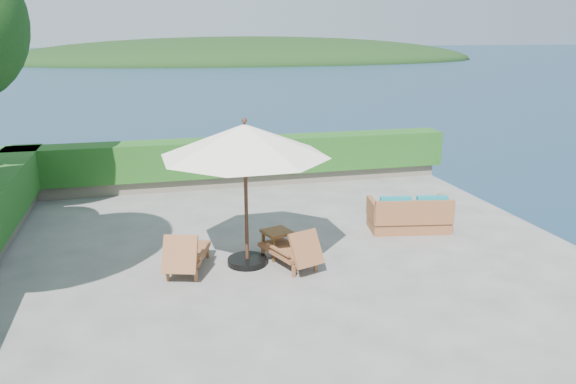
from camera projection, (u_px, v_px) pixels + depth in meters
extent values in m
plane|color=gray|center=(283.00, 258.00, 10.89)|extent=(12.00, 12.00, 0.00)
cube|color=#585046|center=(283.00, 330.00, 11.31)|extent=(12.00, 12.00, 3.00)
ellipsoid|color=black|center=(249.00, 61.00, 148.14)|extent=(126.00, 57.60, 12.60)
cube|color=slate|center=(237.00, 179.00, 16.06)|extent=(12.00, 0.60, 0.36)
cube|color=#214714|center=(236.00, 156.00, 15.87)|extent=(12.40, 0.90, 1.00)
cylinder|color=black|center=(247.00, 261.00, 10.61)|extent=(0.99, 0.99, 0.12)
cylinder|color=#3A2115|center=(246.00, 196.00, 10.26)|extent=(0.09, 0.09, 2.68)
cone|color=white|center=(245.00, 140.00, 9.97)|extent=(4.12, 4.12, 0.59)
sphere|color=#3A2115|center=(244.00, 120.00, 9.87)|extent=(0.13, 0.13, 0.10)
cube|color=#9C6139|center=(167.00, 275.00, 9.87)|extent=(0.07, 0.07, 0.24)
cube|color=#9C6139|center=(196.00, 275.00, 9.84)|extent=(0.07, 0.07, 0.24)
cube|color=#9C6139|center=(182.00, 252.00, 10.91)|extent=(0.07, 0.07, 0.24)
cube|color=#9C6139|center=(208.00, 252.00, 10.89)|extent=(0.07, 0.07, 0.24)
cube|color=#9C6139|center=(189.00, 253.00, 10.42)|extent=(0.92, 1.30, 0.08)
cube|color=#9C6139|center=(180.00, 254.00, 9.70)|extent=(0.68, 0.54, 0.63)
cube|color=#9C6139|center=(170.00, 250.00, 10.23)|extent=(0.28, 0.75, 0.05)
cube|color=#9C6139|center=(203.00, 250.00, 10.20)|extent=(0.28, 0.75, 0.05)
cube|color=#9C6139|center=(294.00, 271.00, 10.02)|extent=(0.07, 0.07, 0.23)
cube|color=#9C6139|center=(315.00, 265.00, 10.28)|extent=(0.07, 0.07, 0.23)
cube|color=#9C6139|center=(263.00, 253.00, 10.85)|extent=(0.07, 0.07, 0.23)
cube|color=#9C6139|center=(284.00, 248.00, 11.11)|extent=(0.07, 0.07, 0.23)
cube|color=#9C6139|center=(286.00, 250.00, 10.60)|extent=(0.92, 1.26, 0.08)
cube|color=#9C6139|center=(306.00, 249.00, 10.01)|extent=(0.67, 0.54, 0.61)
cube|color=#9C6139|center=(278.00, 250.00, 10.26)|extent=(0.30, 0.71, 0.04)
cube|color=#9C6139|center=(304.00, 243.00, 10.58)|extent=(0.30, 0.71, 0.04)
cube|color=brown|center=(274.00, 250.00, 10.65)|extent=(0.06, 0.06, 0.48)
cube|color=brown|center=(291.00, 246.00, 10.85)|extent=(0.06, 0.06, 0.48)
cube|color=brown|center=(263.00, 244.00, 10.97)|extent=(0.06, 0.06, 0.48)
cube|color=brown|center=(281.00, 240.00, 11.17)|extent=(0.06, 0.06, 0.48)
cube|color=brown|center=(277.00, 232.00, 10.84)|extent=(0.63, 0.63, 0.05)
cube|color=#9C6139|center=(408.00, 221.00, 12.44)|extent=(1.83, 1.14, 0.38)
cube|color=#9C6139|center=(415.00, 213.00, 11.96)|extent=(1.70, 0.43, 0.52)
cube|color=#9C6139|center=(373.00, 210.00, 12.31)|extent=(0.26, 0.86, 0.43)
cube|color=#9C6139|center=(445.00, 208.00, 12.41)|extent=(0.26, 0.86, 0.43)
cube|color=#137E8D|center=(391.00, 209.00, 12.38)|extent=(0.85, 0.80, 0.17)
cube|color=#137E8D|center=(426.00, 208.00, 12.43)|extent=(0.85, 0.80, 0.17)
cube|color=#137E8D|center=(395.00, 204.00, 11.98)|extent=(0.68, 0.25, 0.34)
cube|color=#137E8D|center=(432.00, 204.00, 12.04)|extent=(0.68, 0.25, 0.34)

